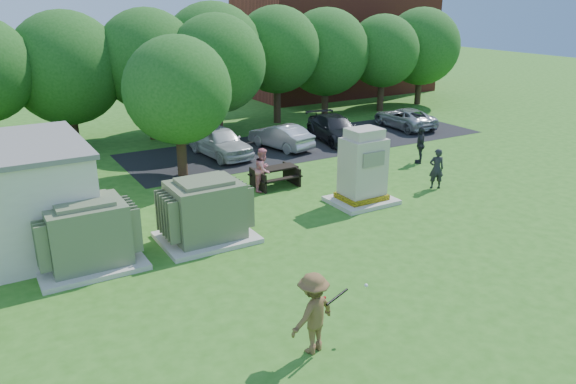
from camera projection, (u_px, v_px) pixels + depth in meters
ground at (359, 275)px, 16.08m from camera, size 120.00×120.00×0.00m
brick_building at (335, 42)px, 45.32m from camera, size 15.00×8.00×8.00m
parking_strip at (310, 143)px, 30.40m from camera, size 20.00×6.00×0.01m
transformer_left at (87, 235)px, 16.30m from camera, size 3.00×2.40×2.07m
transformer_right at (205, 212)px, 18.07m from camera, size 3.00×2.40×2.07m
generator_cabinet at (363, 171)px, 21.26m from camera, size 2.39×1.96×2.91m
picnic_table at (275, 174)px, 23.41m from camera, size 1.87×1.41×0.80m
batter at (313, 313)px, 12.34m from camera, size 1.38×1.01×1.91m
person_by_generator at (436, 169)px, 23.02m from camera, size 0.73×0.64×1.68m
person_at_picnic at (263, 170)px, 22.70m from camera, size 1.10×1.08×1.78m
person_walking_right at (420, 145)px, 26.51m from camera, size 1.02×1.03×1.75m
car_white at (220, 141)px, 27.71m from camera, size 2.13×4.49×1.48m
car_silver_a at (281, 136)px, 29.15m from camera, size 2.14×4.04×1.26m
car_dark at (335, 129)px, 30.53m from camera, size 2.66×4.95×1.36m
car_silver_b at (404, 118)px, 33.68m from camera, size 2.26×4.45×1.20m
batting_equipment at (339, 295)px, 12.50m from camera, size 1.44×0.40×0.13m
tree_row at (181, 61)px, 30.58m from camera, size 41.30×13.30×7.30m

